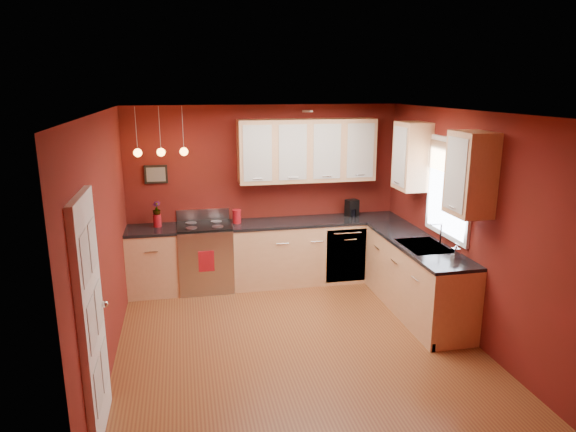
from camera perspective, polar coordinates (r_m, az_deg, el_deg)
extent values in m
plane|color=brown|center=(6.13, 0.77, -13.56)|extent=(4.20, 4.20, 0.00)
cube|color=white|center=(5.42, 0.87, 11.51)|extent=(4.00, 4.20, 0.02)
cube|color=maroon|center=(7.64, -2.60, 2.49)|extent=(4.00, 0.02, 2.60)
cube|color=maroon|center=(3.74, 7.93, -10.57)|extent=(4.00, 0.02, 2.60)
cube|color=maroon|center=(5.57, -19.71, -2.86)|extent=(0.02, 4.20, 2.60)
cube|color=maroon|center=(6.37, 18.68, -0.69)|extent=(0.02, 4.20, 2.60)
cube|color=#E2AB79|center=(7.50, -14.74, -4.95)|extent=(0.70, 0.60, 0.90)
cube|color=#E2AB79|center=(7.73, 3.19, -3.92)|extent=(2.54, 0.60, 0.90)
cube|color=#E2AB79|center=(6.86, 14.04, -6.75)|extent=(0.60, 2.10, 0.90)
cube|color=black|center=(7.36, -14.97, -1.50)|extent=(0.70, 0.62, 0.04)
cube|color=black|center=(7.59, 3.24, -0.55)|extent=(2.54, 0.62, 0.04)
cube|color=black|center=(6.71, 14.29, -3.00)|extent=(0.62, 2.10, 0.04)
cube|color=#AEAEB2|center=(7.49, -9.15, -4.61)|extent=(0.76, 0.64, 0.92)
cube|color=black|center=(7.20, -9.03, -5.22)|extent=(0.55, 0.02, 0.32)
cylinder|color=#AEAEB2|center=(7.11, -9.10, -3.42)|extent=(0.60, 0.02, 0.02)
cube|color=black|center=(7.35, -9.29, -1.10)|extent=(0.76, 0.60, 0.03)
cylinder|color=#9A999F|center=(7.21, -10.67, -1.31)|extent=(0.16, 0.16, 0.01)
cylinder|color=#9A999F|center=(7.22, -7.82, -1.16)|extent=(0.16, 0.16, 0.01)
cylinder|color=#9A999F|center=(7.48, -10.73, -0.74)|extent=(0.16, 0.16, 0.01)
cylinder|color=#9A999F|center=(7.49, -7.97, -0.60)|extent=(0.16, 0.16, 0.01)
cube|color=#AEAEB2|center=(7.62, -9.43, 0.18)|extent=(0.76, 0.04, 0.16)
cube|color=#AEAEB2|center=(7.57, 6.47, -4.39)|extent=(0.60, 0.02, 0.80)
cube|color=#9A999F|center=(6.58, 14.85, -3.42)|extent=(0.50, 0.70, 0.05)
cube|color=black|center=(6.73, 14.21, -3.07)|extent=(0.42, 0.30, 0.02)
cube|color=black|center=(6.44, 15.51, -3.94)|extent=(0.42, 0.30, 0.02)
cylinder|color=silver|center=(6.63, 16.64, -1.91)|extent=(0.02, 0.02, 0.28)
cylinder|color=silver|center=(6.57, 16.18, -0.86)|extent=(0.16, 0.02, 0.02)
cube|color=white|center=(6.53, 17.46, 2.93)|extent=(0.04, 1.02, 1.22)
cube|color=white|center=(6.53, 17.35, 2.93)|extent=(0.01, 0.90, 1.10)
cube|color=#976C4B|center=(6.46, 17.47, 6.14)|extent=(0.02, 0.96, 0.36)
cube|color=white|center=(4.55, -21.01, -10.56)|extent=(0.06, 0.82, 2.05)
cube|color=silver|center=(4.18, -21.61, -4.38)|extent=(0.00, 0.28, 0.40)
cube|color=silver|center=(4.51, -20.88, -2.94)|extent=(0.00, 0.28, 0.40)
cube|color=silver|center=(4.37, -20.94, -11.23)|extent=(0.00, 0.28, 0.40)
cube|color=silver|center=(4.70, -20.28, -9.36)|extent=(0.00, 0.28, 0.40)
cube|color=silver|center=(4.63, -20.31, -17.40)|extent=(0.00, 0.28, 0.40)
cube|color=silver|center=(4.94, -19.71, -15.23)|extent=(0.00, 0.28, 0.40)
sphere|color=silver|center=(4.85, -19.68, -9.20)|extent=(0.06, 0.06, 0.06)
cube|color=#E2AB79|center=(7.49, 2.13, 7.28)|extent=(2.00, 0.35, 0.90)
cube|color=#E2AB79|center=(6.43, 16.34, 5.56)|extent=(0.35, 1.95, 0.90)
cube|color=black|center=(7.48, -14.46, 4.51)|extent=(0.32, 0.03, 0.26)
cylinder|color=#9A999F|center=(7.08, -16.53, 9.16)|extent=(0.01, 0.01, 0.60)
sphere|color=#FFA53F|center=(7.11, -16.36, 6.76)|extent=(0.11, 0.11, 0.11)
cylinder|color=#9A999F|center=(7.07, -14.07, 9.31)|extent=(0.01, 0.01, 0.60)
sphere|color=#FFA53F|center=(7.10, -13.93, 6.90)|extent=(0.11, 0.11, 0.11)
cylinder|color=#9A999F|center=(7.06, -11.61, 9.44)|extent=(0.01, 0.01, 0.60)
sphere|color=#FFA53F|center=(7.09, -11.49, 7.02)|extent=(0.11, 0.11, 0.11)
cylinder|color=#A11119|center=(7.40, -5.71, -0.11)|extent=(0.12, 0.12, 0.18)
cylinder|color=#A11119|center=(7.38, -5.73, 0.63)|extent=(0.13, 0.13, 0.02)
cylinder|color=#A11119|center=(7.41, -14.32, -0.50)|extent=(0.11, 0.11, 0.18)
imported|color=#A11119|center=(7.37, -14.40, 0.78)|extent=(0.14, 0.14, 0.20)
cube|color=black|center=(7.83, 7.11, 0.91)|extent=(0.21, 0.19, 0.25)
cylinder|color=black|center=(7.80, 7.21, 0.34)|extent=(0.12, 0.12, 0.12)
imported|color=silver|center=(6.19, 18.16, -3.68)|extent=(0.08, 0.08, 0.18)
cube|color=#A11119|center=(7.16, -9.06, -5.00)|extent=(0.21, 0.01, 0.29)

